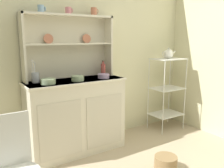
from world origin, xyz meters
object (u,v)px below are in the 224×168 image
(hutch_shelf_unit, at_px, (68,42))
(floor_basket, at_px, (166,163))
(hutch_cabinet, at_px, (76,115))
(utensil_jar, at_px, (35,77))
(cup_sky_0, at_px, (41,9))
(porcelain_teapot, at_px, (168,54))
(bakers_rack, at_px, (167,87))
(wire_chair, at_px, (11,163))
(bowl_mixing_large, at_px, (48,81))
(jam_bottle, at_px, (103,69))

(hutch_shelf_unit, height_order, floor_basket, hutch_shelf_unit)
(hutch_cabinet, height_order, utensil_jar, utensil_jar)
(cup_sky_0, distance_m, porcelain_teapot, 1.85)
(bakers_rack, relative_size, utensil_jar, 4.26)
(wire_chair, xyz_separation_m, utensil_jar, (0.44, 0.94, 0.43))
(bowl_mixing_large, distance_m, jam_bottle, 0.79)
(wire_chair, relative_size, floor_basket, 3.60)
(hutch_cabinet, bearing_deg, bowl_mixing_large, -167.82)
(bowl_mixing_large, xyz_separation_m, jam_bottle, (0.77, 0.16, 0.05))
(hutch_shelf_unit, distance_m, utensil_jar, 0.58)
(hutch_cabinet, height_order, wire_chair, hutch_cabinet)
(hutch_shelf_unit, relative_size, utensil_jar, 4.33)
(bakers_rack, bearing_deg, bowl_mixing_large, -179.20)
(jam_bottle, height_order, utensil_jar, utensil_jar)
(bakers_rack, xyz_separation_m, cup_sky_0, (-1.76, 0.17, 1.02))
(porcelain_teapot, bearing_deg, bakers_rack, -0.00)
(bakers_rack, relative_size, porcelain_teapot, 4.70)
(hutch_shelf_unit, distance_m, wire_chair, 1.57)
(jam_bottle, bearing_deg, cup_sky_0, 177.23)
(cup_sky_0, bearing_deg, wire_chair, -119.49)
(cup_sky_0, height_order, porcelain_teapot, cup_sky_0)
(cup_sky_0, distance_m, jam_bottle, 1.02)
(wire_chair, bearing_deg, porcelain_teapot, 21.16)
(hutch_shelf_unit, xyz_separation_m, wire_chair, (-0.87, -1.03, -0.80))
(jam_bottle, bearing_deg, wire_chair, -143.92)
(hutch_shelf_unit, relative_size, bowl_mixing_large, 6.92)
(hutch_shelf_unit, distance_m, jam_bottle, 0.56)
(floor_basket, bearing_deg, jam_bottle, 100.03)
(cup_sky_0, xyz_separation_m, porcelain_teapot, (1.76, -0.17, -0.53))
(wire_chair, bearing_deg, bowl_mixing_large, 57.89)
(floor_basket, bearing_deg, utensil_jar, 136.69)
(floor_basket, bearing_deg, bowl_mixing_large, 138.90)
(bowl_mixing_large, xyz_separation_m, utensil_jar, (-0.09, 0.15, 0.03))
(floor_basket, relative_size, cup_sky_0, 2.82)
(wire_chair, xyz_separation_m, floor_basket, (1.47, -0.04, -0.44))
(jam_bottle, bearing_deg, bakers_rack, -7.53)
(floor_basket, distance_m, porcelain_teapot, 1.60)
(cup_sky_0, bearing_deg, hutch_shelf_unit, 7.82)
(hutch_shelf_unit, xyz_separation_m, bowl_mixing_large, (-0.34, -0.24, -0.40))
(jam_bottle, bearing_deg, hutch_cabinet, -168.65)
(hutch_shelf_unit, bearing_deg, utensil_jar, -168.60)
(hutch_cabinet, height_order, porcelain_teapot, porcelain_teapot)
(bakers_rack, height_order, cup_sky_0, cup_sky_0)
(floor_basket, distance_m, cup_sky_0, 2.10)
(wire_chair, height_order, bowl_mixing_large, bowl_mixing_large)
(hutch_cabinet, height_order, jam_bottle, jam_bottle)
(bakers_rack, height_order, jam_bottle, jam_bottle)
(cup_sky_0, height_order, bowl_mixing_large, cup_sky_0)
(hutch_cabinet, height_order, bowl_mixing_large, bowl_mixing_large)
(hutch_shelf_unit, bearing_deg, cup_sky_0, -172.18)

